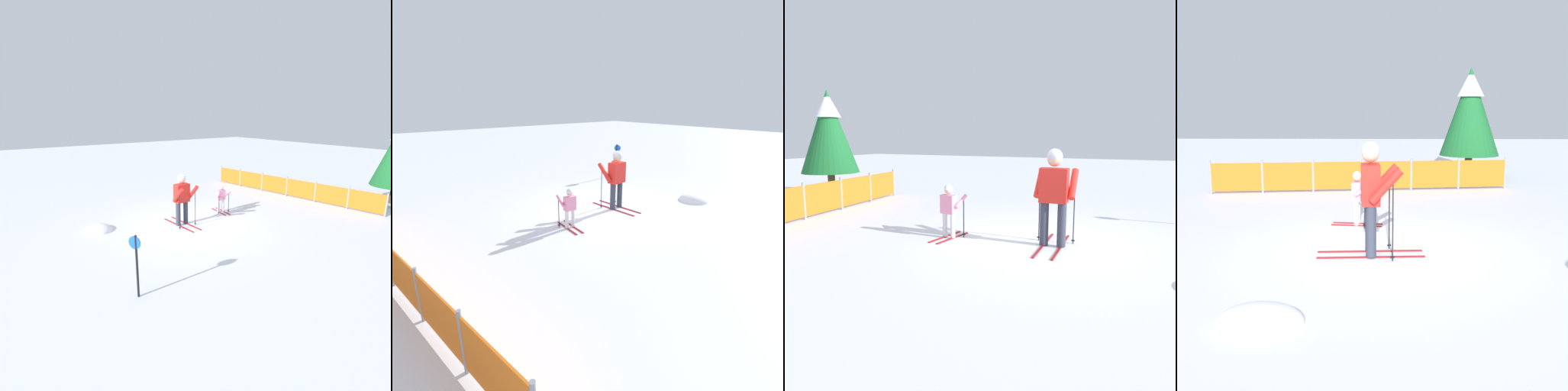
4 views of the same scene
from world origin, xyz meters
TOP-DOWN VIEW (x-y plane):
  - ground_plane at (0.00, 0.00)m, footprint 60.00×60.00m
  - skier_adult at (-0.18, -0.17)m, footprint 1.73×0.79m
  - skier_child at (-0.51, 1.86)m, footprint 1.04×0.53m
  - trail_marker at (2.91, -3.29)m, footprint 0.25×0.16m
  - snow_mound at (-1.35, -2.73)m, footprint 0.99×0.84m

SIDE VIEW (x-z plane):
  - ground_plane at x=0.00m, z-range 0.00..0.00m
  - snow_mound at x=-1.35m, z-range -0.20..0.20m
  - skier_child at x=-0.51m, z-range 0.09..1.18m
  - trail_marker at x=2.91m, z-range 0.17..1.56m
  - skier_adult at x=-0.18m, z-range 0.17..1.98m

